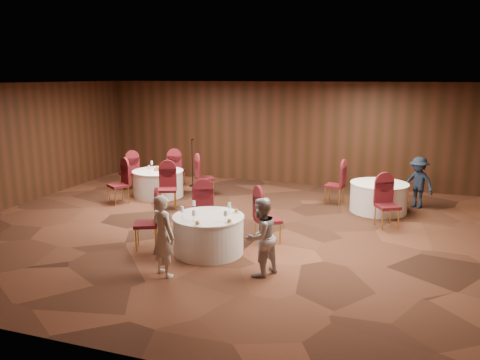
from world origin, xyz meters
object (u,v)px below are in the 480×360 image
(woman_b, at_px, (261,237))
(man_c, at_px, (418,182))
(table_right, at_px, (379,197))
(table_left, at_px, (158,183))
(mic_stand, at_px, (193,173))
(table_main, at_px, (209,234))
(woman_a, at_px, (163,236))

(woman_b, height_order, man_c, woman_b)
(table_right, relative_size, man_c, 1.07)
(table_left, bearing_deg, table_right, 3.49)
(table_right, xyz_separation_m, mic_stand, (-5.62, 1.07, 0.05))
(man_c, bearing_deg, table_left, -137.52)
(table_main, xyz_separation_m, woman_a, (-0.32, -1.23, 0.34))
(table_main, relative_size, mic_stand, 0.93)
(table_left, bearing_deg, woman_a, -60.81)
(table_right, bearing_deg, woman_b, -110.61)
(man_c, bearing_deg, table_main, -96.22)
(table_left, xyz_separation_m, table_right, (6.04, 0.37, -0.00))
(woman_a, bearing_deg, table_right, -94.15)
(table_right, distance_m, mic_stand, 5.72)
(table_right, relative_size, woman_a, 1.00)
(table_main, relative_size, woman_a, 0.96)
(woman_b, xyz_separation_m, man_c, (2.69, 5.37, -0.02))
(table_main, distance_m, table_left, 4.73)
(table_left, xyz_separation_m, woman_a, (2.71, -4.86, 0.34))
(woman_a, bearing_deg, woman_b, -132.47)
(mic_stand, bearing_deg, woman_b, -56.15)
(table_left, distance_m, woman_b, 6.08)
(table_left, relative_size, mic_stand, 0.97)
(table_left, height_order, man_c, man_c)
(mic_stand, xyz_separation_m, woman_a, (2.29, -6.29, 0.29))
(mic_stand, bearing_deg, table_main, -62.71)
(mic_stand, bearing_deg, table_left, -106.42)
(table_left, relative_size, table_right, 1.01)
(mic_stand, xyz_separation_m, man_c, (6.55, -0.38, 0.25))
(woman_b, bearing_deg, table_main, -90.60)
(table_main, distance_m, mic_stand, 5.70)
(mic_stand, relative_size, woman_a, 1.04)
(table_right, bearing_deg, woman_a, -122.48)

